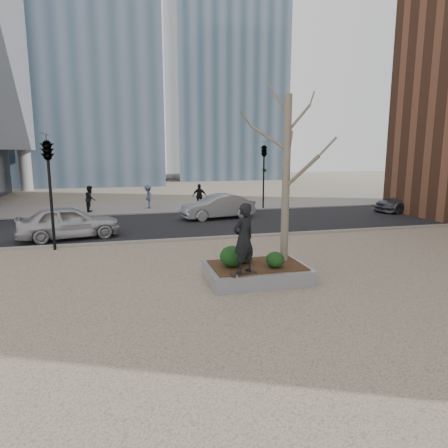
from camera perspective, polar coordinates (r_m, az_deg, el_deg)
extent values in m
plane|color=tan|center=(11.94, 0.06, -8.41)|extent=(120.00, 120.00, 0.00)
cube|color=black|center=(21.48, -6.61, -0.02)|extent=(60.00, 8.00, 0.02)
cube|color=gray|center=(28.35, -8.55, 2.44)|extent=(60.00, 6.00, 0.02)
cube|color=gray|center=(12.15, 4.67, -7.00)|extent=(3.00, 2.00, 0.45)
cube|color=#382314|center=(12.08, 4.69, -5.89)|extent=(2.70, 1.70, 0.04)
ellipsoid|color=#123B13|center=(11.75, 1.17, -4.65)|extent=(0.73, 0.73, 0.62)
ellipsoid|color=black|center=(12.19, 2.86, -4.56)|extent=(0.51, 0.51, 0.43)
ellipsoid|color=#123913|center=(11.78, 7.30, -5.08)|extent=(0.54, 0.54, 0.46)
imported|color=black|center=(10.92, 2.83, -2.06)|extent=(0.84, 0.73, 1.94)
imported|color=#BABABE|center=(18.95, -21.28, 0.26)|extent=(4.59, 2.54, 1.48)
imported|color=#96989D|center=(23.02, -0.91, 2.51)|extent=(4.40, 2.13, 1.39)
imported|color=#50525B|center=(28.30, 24.67, 2.91)|extent=(4.52, 2.18, 1.27)
imported|color=black|center=(26.97, -18.55, 3.44)|extent=(0.69, 0.85, 1.67)
imported|color=#425476|center=(27.64, -10.82, 3.85)|extent=(0.65, 1.06, 1.58)
imported|color=black|center=(27.16, -3.51, 3.99)|extent=(1.02, 0.54, 1.66)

